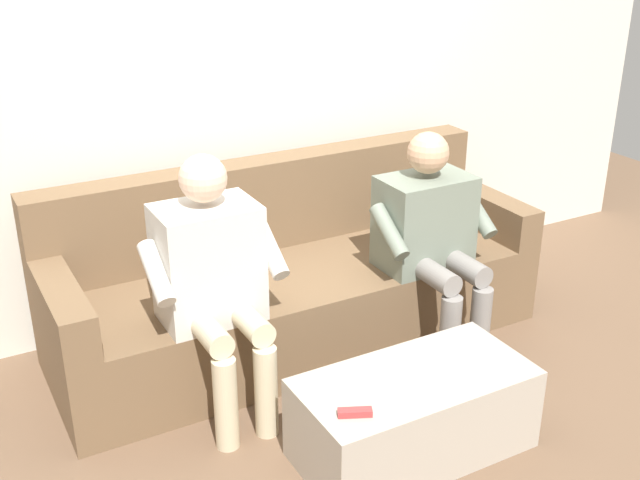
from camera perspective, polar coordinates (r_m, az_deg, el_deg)
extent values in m
plane|color=brown|center=(3.57, 3.61, -12.16)|extent=(8.00, 8.00, 0.00)
cube|color=beige|center=(4.09, -5.63, 13.10)|extent=(5.56, 0.06, 2.70)
cube|color=brown|center=(3.90, -1.03, -5.20)|extent=(2.14, 0.65, 0.41)
cube|color=brown|center=(4.14, -3.77, 0.08)|extent=(2.44, 0.18, 0.88)
cube|color=brown|center=(4.45, 12.08, -0.52)|extent=(0.15, 0.65, 0.62)
cube|color=brown|center=(3.54, -17.80, -7.80)|extent=(0.15, 0.65, 0.62)
cube|color=#A89E8E|center=(3.25, 6.82, -12.46)|extent=(0.95, 0.47, 0.36)
cube|color=slate|center=(3.85, 7.61, 1.35)|extent=(0.44, 0.29, 0.46)
sphere|color=tan|center=(3.73, 7.89, 6.32)|extent=(0.20, 0.20, 0.20)
cylinder|color=gray|center=(3.84, 10.15, -1.72)|extent=(0.11, 0.36, 0.11)
cylinder|color=gray|center=(3.74, 7.98, -2.30)|extent=(0.11, 0.36, 0.11)
cylinder|color=gray|center=(3.84, 11.56, -6.27)|extent=(0.10, 0.10, 0.41)
cylinder|color=gray|center=(3.73, 9.42, -6.98)|extent=(0.10, 0.10, 0.41)
cylinder|color=slate|center=(3.93, 11.37, 2.02)|extent=(0.08, 0.27, 0.22)
cylinder|color=slate|center=(3.64, 5.07, 0.61)|extent=(0.08, 0.27, 0.22)
cube|color=beige|center=(3.34, -8.15, -1.67)|extent=(0.42, 0.29, 0.52)
sphere|color=beige|center=(3.20, -8.53, 4.47)|extent=(0.20, 0.20, 0.20)
cylinder|color=#C6B793|center=(3.32, -5.39, -5.69)|extent=(0.11, 0.35, 0.11)
cylinder|color=#C6B793|center=(3.26, -8.30, -6.40)|extent=(0.11, 0.35, 0.11)
cylinder|color=#C6B793|center=(3.32, -3.96, -10.95)|extent=(0.10, 0.10, 0.41)
cylinder|color=#C6B793|center=(3.26, -6.88, -11.76)|extent=(0.10, 0.10, 0.41)
cylinder|color=beige|center=(3.34, -3.71, -0.62)|extent=(0.08, 0.27, 0.22)
cylinder|color=beige|center=(3.18, -11.86, -2.38)|extent=(0.08, 0.27, 0.22)
cube|color=#B73333|center=(2.91, 2.57, -12.45)|extent=(0.13, 0.09, 0.03)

